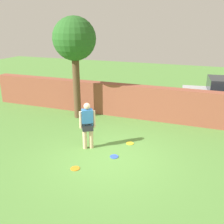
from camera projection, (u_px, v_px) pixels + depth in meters
name	position (u px, v px, depth m)	size (l,w,h in m)	color
ground_plane	(109.00, 158.00, 8.17)	(40.00, 40.00, 0.00)	#568C3D
brick_wall	(109.00, 99.00, 11.86)	(12.16, 0.50, 1.47)	brown
tree	(74.00, 41.00, 10.57)	(1.80, 1.80, 4.35)	brown
person	(88.00, 124.00, 8.52)	(0.47, 0.38, 1.62)	beige
frisbee_orange	(75.00, 168.00, 7.56)	(0.27, 0.27, 0.02)	orange
frisbee_blue	(114.00, 157.00, 8.23)	(0.27, 0.27, 0.02)	blue
frisbee_yellow	(130.00, 143.00, 9.13)	(0.27, 0.27, 0.02)	yellow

